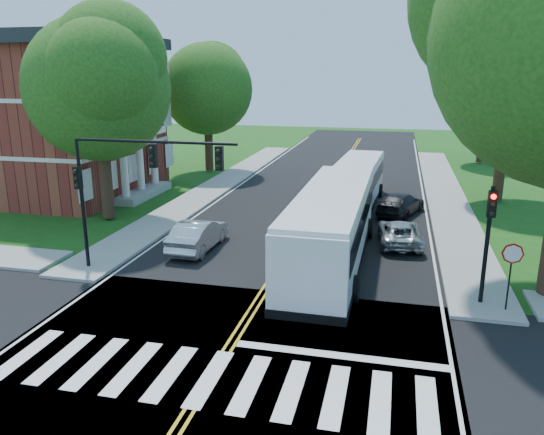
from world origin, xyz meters
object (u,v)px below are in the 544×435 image
(signal_ne, at_px, (489,230))
(signal_nw, at_px, (129,174))
(hatchback, at_px, (198,235))
(bus_follow, at_px, (355,184))
(suv, at_px, (399,233))
(bus_lead, at_px, (332,226))
(dark_sedan, at_px, (400,204))

(signal_ne, bearing_deg, signal_nw, -179.95)
(signal_ne, distance_m, hatchback, 13.32)
(bus_follow, height_order, suv, bus_follow)
(signal_ne, relative_size, hatchback, 0.97)
(bus_follow, relative_size, hatchback, 2.55)
(hatchback, bearing_deg, bus_follow, -123.29)
(signal_nw, height_order, suv, signal_nw)
(signal_ne, relative_size, bus_lead, 0.34)
(dark_sedan, bearing_deg, signal_nw, 68.69)
(bus_follow, distance_m, dark_sedan, 3.08)
(bus_lead, bearing_deg, signal_ne, 152.19)
(hatchback, relative_size, dark_sedan, 0.99)
(hatchback, xyz_separation_m, dark_sedan, (9.61, 9.07, -0.08))
(hatchback, height_order, suv, hatchback)
(signal_nw, height_order, hatchback, signal_nw)
(bus_lead, relative_size, suv, 3.00)
(hatchback, distance_m, dark_sedan, 13.22)
(signal_nw, bearing_deg, bus_follow, 58.80)
(bus_follow, relative_size, suv, 2.64)
(signal_nw, distance_m, signal_ne, 14.13)
(dark_sedan, bearing_deg, signal_ne, 122.76)
(signal_nw, height_order, bus_lead, signal_nw)
(signal_ne, height_order, suv, signal_ne)
(suv, bearing_deg, dark_sedan, -95.10)
(bus_lead, xyz_separation_m, hatchback, (-6.57, 0.45, -1.04))
(dark_sedan, bearing_deg, bus_follow, 3.30)
(hatchback, xyz_separation_m, suv, (9.59, 3.12, -0.14))
(bus_lead, xyz_separation_m, bus_follow, (0.21, 10.35, -0.23))
(suv, bearing_deg, bus_follow, -72.41)
(signal_nw, relative_size, bus_lead, 0.55)
(bus_follow, xyz_separation_m, suv, (2.81, -6.78, -0.95))
(suv, bearing_deg, bus_lead, 44.87)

